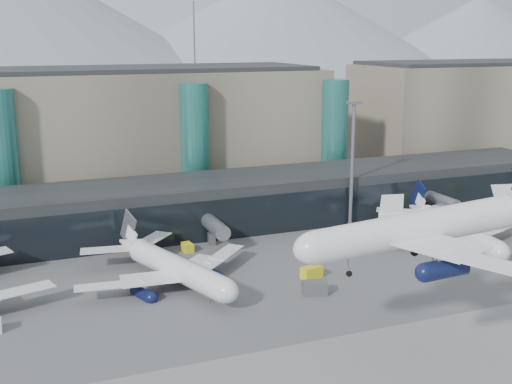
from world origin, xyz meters
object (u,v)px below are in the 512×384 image
jet_parked_mid (166,257)px  veh_g (335,251)px  veh_b (187,247)px  veh_h (312,272)px  jet_parked_right (449,221)px  hero_jet (441,216)px  lightmast_mid (352,157)px  veh_c (315,288)px  veh_d (389,235)px

jet_parked_mid → veh_g: bearing=-107.5°
veh_b → veh_h: veh_h is taller
jet_parked_right → veh_b: (-47.33, 12.75, -3.33)m
hero_jet → jet_parked_right: hero_jet is taller
hero_jet → veh_h: hero_jet is taller
veh_b → veh_g: (23.88, -11.77, -0.02)m
lightmast_mid → veh_c: 39.40m
hero_jet → veh_h: bearing=102.2°
lightmast_mid → veh_h: size_ratio=7.51×
lightmast_mid → hero_jet: bearing=-109.5°
jet_parked_right → veh_g: (-23.46, 0.98, -3.35)m
lightmast_mid → veh_g: 23.03m
jet_parked_mid → jet_parked_right: bearing=-109.4°
hero_jet → jet_parked_right: 49.59m
lightmast_mid → jet_parked_mid: bearing=-159.5°
jet_parked_right → veh_g: 23.71m
veh_d → veh_g: 15.07m
jet_parked_mid → veh_b: 14.99m
veh_g → jet_parked_right: bearing=51.6°
veh_h → jet_parked_right: bearing=0.8°
veh_d → hero_jet: bearing=169.9°
veh_g → veh_h: (-8.82, -8.30, 0.19)m
veh_b → veh_c: bearing=-159.6°
veh_d → veh_b: bearing=96.5°
hero_jet → jet_parked_right: (30.63, 36.50, -13.76)m
jet_parked_mid → veh_h: bearing=-127.7°
veh_h → veh_g: bearing=31.3°
lightmast_mid → veh_g: (-11.33, -14.66, -13.67)m
hero_jet → veh_d: (21.46, 42.28, -17.09)m
veh_d → veh_c: bearing=143.9°
jet_parked_mid → veh_b: bearing=-48.1°
veh_b → veh_g: veh_b is taller
lightmast_mid → veh_c: (-22.74, -29.26, -13.39)m
jet_parked_mid → veh_c: size_ratio=8.92×
veh_b → veh_d: (38.16, -6.97, 0.00)m
jet_parked_right → veh_h: 33.25m
jet_parked_right → veh_d: size_ratio=12.47×
jet_parked_mid → veh_h: jet_parked_mid is taller
veh_c → veh_h: veh_c is taller
lightmast_mid → veh_g: bearing=-127.7°
lightmast_mid → jet_parked_right: size_ratio=0.77×
jet_parked_right → veh_h: (-32.28, -7.32, -3.15)m
veh_b → veh_c: (12.47, -26.37, 0.27)m
veh_h → veh_b: bearing=114.9°
jet_parked_right → veh_d: (-9.17, 5.78, -3.33)m
jet_parked_right → veh_d: bearing=64.1°
veh_d → veh_g: bearing=125.4°
veh_g → veh_h: size_ratio=0.75×
jet_parked_right → veh_c: size_ratio=9.02×
lightmast_mid → veh_d: size_ratio=9.56×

